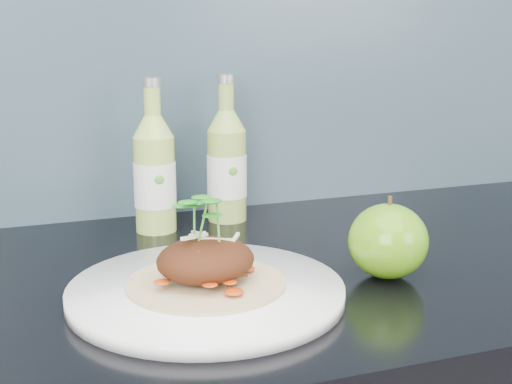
# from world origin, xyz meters

# --- Properties ---
(dinner_plate) EXTENTS (0.40, 0.40, 0.02)m
(dinner_plate) POSITION_xyz_m (-0.09, 1.61, 0.91)
(dinner_plate) COLOR white
(dinner_plate) RESTS_ON kitchen_counter
(pork_taco) EXTENTS (0.17, 0.17, 0.10)m
(pork_taco) POSITION_xyz_m (-0.09, 1.61, 0.95)
(pork_taco) COLOR tan
(pork_taco) RESTS_ON dinner_plate
(green_apple) EXTENTS (0.12, 0.12, 0.10)m
(green_apple) POSITION_xyz_m (0.13, 1.60, 0.94)
(green_apple) COLOR #3D840E
(green_apple) RESTS_ON kitchen_counter
(cider_bottle_left) EXTENTS (0.08, 0.08, 0.22)m
(cider_bottle_left) POSITION_xyz_m (-0.09, 1.89, 0.98)
(cider_bottle_left) COLOR #A8C853
(cider_bottle_left) RESTS_ON kitchen_counter
(cider_bottle_right) EXTENTS (0.08, 0.08, 0.22)m
(cider_bottle_right) POSITION_xyz_m (0.03, 1.91, 0.98)
(cider_bottle_right) COLOR #98BA4D
(cider_bottle_right) RESTS_ON kitchen_counter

